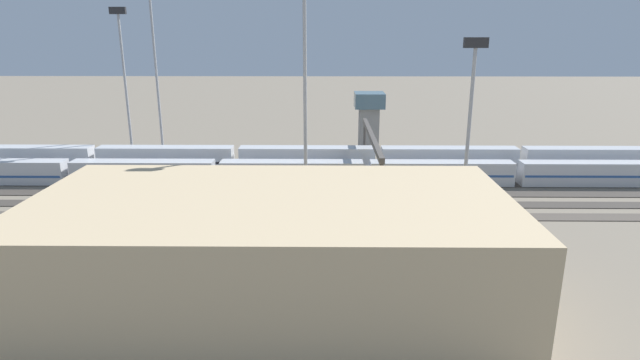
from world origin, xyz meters
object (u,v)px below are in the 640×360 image
maintenance_shed (273,251)px  light_mast_1 (305,73)px  light_mast_3 (471,108)px  control_tower (369,117)px  signal_gantry (372,143)px  train_on_track_2 (292,173)px  train_on_track_5 (371,202)px  light_mast_0 (155,58)px  light_mast_2 (124,68)px  train_on_track_1 (307,161)px

maintenance_shed → light_mast_1: bearing=-96.7°
light_mast_3 → control_tower: size_ratio=1.96×
light_mast_3 → signal_gantry: bearing=-57.6°
train_on_track_2 → light_mast_3: size_ratio=5.10×
train_on_track_5 → signal_gantry: signal_gantry is taller
train_on_track_5 → light_mast_0: (36.48, -27.98, 17.36)m
light_mast_2 → control_tower: light_mast_2 is taller
maintenance_shed → control_tower: control_tower is taller
train_on_track_5 → light_mast_1: 19.63m
light_mast_2 → control_tower: (-44.72, -12.26, -10.72)m
light_mast_0 → light_mast_3: 57.38m
light_mast_0 → light_mast_3: (-47.71, 31.59, -4.22)m
train_on_track_1 → train_on_track_5: same height
train_on_track_5 → light_mast_2: bearing=-33.0°
train_on_track_1 → control_tower: control_tower is taller
light_mast_0 → light_mast_1: size_ratio=1.00×
light_mast_2 → light_mast_0: bearing=-173.1°
train_on_track_1 → light_mast_0: size_ratio=3.83×
light_mast_3 → control_tower: 44.78m
train_on_track_2 → light_mast_0: 33.07m
light_mast_0 → control_tower: (-39.21, -11.60, -12.45)m
maintenance_shed → control_tower: size_ratio=3.51×
light_mast_3 → signal_gantry: 20.60m
train_on_track_1 → train_on_track_2: train_on_track_1 is taller
light_mast_2 → maintenance_shed: (-31.07, 50.05, -12.61)m
train_on_track_5 → control_tower: control_tower is taller
light_mast_1 → control_tower: light_mast_1 is taller
maintenance_shed → light_mast_3: bearing=-139.2°
train_on_track_1 → control_tower: 23.41m
light_mast_3 → train_on_track_1: bearing=-49.0°
train_on_track_1 → train_on_track_5: 22.06m
signal_gantry → maintenance_shed: (11.91, 35.23, -2.38)m
light_mast_0 → light_mast_2: bearing=6.9°
train_on_track_1 → light_mast_2: size_ratio=4.27×
light_mast_3 → light_mast_1: bearing=-0.8°
train_on_track_1 → light_mast_3: bearing=131.0°
train_on_track_1 → maintenance_shed: bearing=87.8°
train_on_track_5 → light_mast_1: (8.63, 3.34, 17.31)m
light_mast_3 → signal_gantry: (10.25, -16.11, -7.74)m
light_mast_1 → maintenance_shed: 24.20m
train_on_track_1 → train_on_track_5: (-9.30, 20.00, -0.44)m
light_mast_0 → maintenance_shed: bearing=116.7°
train_on_track_2 → light_mast_0: (24.87, -12.98, 17.52)m
train_on_track_2 → light_mast_3: (-22.84, 18.61, 13.30)m
light_mast_2 → light_mast_3: light_mast_2 is taller
light_mast_3 → light_mast_0: bearing=-33.5°
light_mast_0 → light_mast_1: light_mast_0 is taller
train_on_track_5 → light_mast_2: light_mast_2 is taller
train_on_track_2 → light_mast_2: bearing=-22.1°
signal_gantry → light_mast_3: bearing=122.4°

